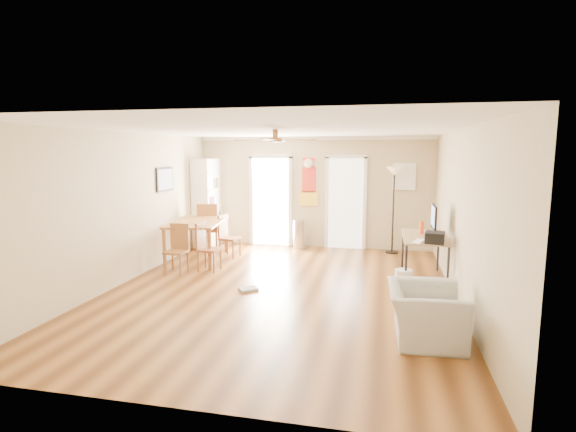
% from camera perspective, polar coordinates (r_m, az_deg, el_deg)
% --- Properties ---
extents(floor, '(7.00, 7.00, 0.00)m').
position_cam_1_polar(floor, '(7.42, -1.00, -9.48)').
color(floor, brown).
rests_on(floor, ground).
extents(ceiling, '(5.50, 7.00, 0.00)m').
position_cam_1_polar(ceiling, '(7.07, -1.05, 11.00)').
color(ceiling, silver).
rests_on(ceiling, floor).
extents(wall_back, '(5.50, 0.04, 2.60)m').
position_cam_1_polar(wall_back, '(10.55, 3.35, 3.03)').
color(wall_back, beige).
rests_on(wall_back, floor).
extents(wall_front, '(5.50, 0.04, 2.60)m').
position_cam_1_polar(wall_front, '(3.87, -13.06, -6.38)').
color(wall_front, beige).
rests_on(wall_front, floor).
extents(wall_left, '(0.04, 7.00, 2.60)m').
position_cam_1_polar(wall_left, '(8.21, -20.06, 1.03)').
color(wall_left, beige).
rests_on(wall_left, floor).
extents(wall_right, '(0.04, 7.00, 2.60)m').
position_cam_1_polar(wall_right, '(7.04, 21.34, -0.17)').
color(wall_right, beige).
rests_on(wall_right, floor).
extents(crown_molding, '(5.50, 7.00, 0.08)m').
position_cam_1_polar(crown_molding, '(7.07, -1.05, 10.68)').
color(crown_molding, white).
rests_on(crown_molding, wall_back).
extents(kitchen_doorway, '(0.90, 0.10, 2.10)m').
position_cam_1_polar(kitchen_doorway, '(10.77, -2.21, 1.81)').
color(kitchen_doorway, white).
rests_on(kitchen_doorway, wall_back).
extents(bathroom_doorway, '(0.80, 0.10, 2.10)m').
position_cam_1_polar(bathroom_doorway, '(10.47, 7.38, 1.56)').
color(bathroom_doorway, white).
rests_on(bathroom_doorway, wall_back).
extents(wall_decal, '(0.46, 0.03, 1.10)m').
position_cam_1_polar(wall_decal, '(10.53, 2.67, 4.39)').
color(wall_decal, red).
rests_on(wall_decal, wall_back).
extents(ac_grille, '(0.50, 0.04, 0.60)m').
position_cam_1_polar(ac_grille, '(10.37, 14.64, 4.90)').
color(ac_grille, white).
rests_on(ac_grille, wall_back).
extents(framed_poster, '(0.04, 0.66, 0.48)m').
position_cam_1_polar(framed_poster, '(9.37, -15.49, 4.53)').
color(framed_poster, black).
rests_on(framed_poster, wall_left).
extents(ceiling_fan, '(1.24, 1.24, 0.20)m').
position_cam_1_polar(ceiling_fan, '(6.78, -1.64, 9.68)').
color(ceiling_fan, '#593819').
rests_on(ceiling_fan, ceiling).
extents(bookshelf, '(0.65, 1.02, 2.09)m').
position_cam_1_polar(bookshelf, '(10.86, -10.27, 1.71)').
color(bookshelf, white).
rests_on(bookshelf, floor).
extents(dining_table, '(1.24, 1.80, 0.83)m').
position_cam_1_polar(dining_table, '(9.48, -11.48, -3.12)').
color(dining_table, olive).
rests_on(dining_table, floor).
extents(dining_chair_right_a, '(0.43, 0.43, 0.91)m').
position_cam_1_polar(dining_chair_right_a, '(9.68, -7.44, -2.56)').
color(dining_chair_right_a, '#945830').
rests_on(dining_chair_right_a, floor).
extents(dining_chair_right_b, '(0.40, 0.40, 0.92)m').
position_cam_1_polar(dining_chair_right_b, '(8.62, -10.04, -3.92)').
color(dining_chair_right_b, '#975D30').
rests_on(dining_chair_right_b, floor).
extents(dining_chair_near, '(0.38, 0.38, 0.91)m').
position_cam_1_polar(dining_chair_near, '(8.58, -14.14, -4.13)').
color(dining_chair_near, olive).
rests_on(dining_chair_near, floor).
extents(dining_chair_far, '(0.58, 0.58, 1.09)m').
position_cam_1_polar(dining_chair_far, '(10.34, -10.21, -1.41)').
color(dining_chair_far, '#AB7137').
rests_on(dining_chair_far, floor).
extents(trash_can, '(0.37, 0.37, 0.67)m').
position_cam_1_polar(trash_can, '(10.47, 1.48, -2.34)').
color(trash_can, silver).
rests_on(trash_can, floor).
extents(torchiere_lamp, '(0.40, 0.40, 1.92)m').
position_cam_1_polar(torchiere_lamp, '(10.16, 13.31, 0.69)').
color(torchiere_lamp, black).
rests_on(torchiere_lamp, floor).
extents(computer_desk, '(0.73, 1.47, 0.79)m').
position_cam_1_polar(computer_desk, '(8.26, 16.91, -5.16)').
color(computer_desk, '#A38758').
rests_on(computer_desk, floor).
extents(imac, '(0.18, 0.61, 0.56)m').
position_cam_1_polar(imac, '(8.05, 18.14, -0.67)').
color(imac, black).
rests_on(imac, computer_desk).
extents(keyboard, '(0.25, 0.43, 0.02)m').
position_cam_1_polar(keyboard, '(7.65, 16.36, -3.12)').
color(keyboard, white).
rests_on(keyboard, computer_desk).
extents(printer, '(0.35, 0.39, 0.18)m').
position_cam_1_polar(printer, '(7.63, 18.27, -2.62)').
color(printer, black).
rests_on(printer, computer_desk).
extents(orange_bottle, '(0.09, 0.09, 0.23)m').
position_cam_1_polar(orange_bottle, '(8.37, 16.72, -1.43)').
color(orange_bottle, '#FF4916').
rests_on(orange_bottle, computer_desk).
extents(wastebasket_a, '(0.33, 0.33, 0.33)m').
position_cam_1_polar(wastebasket_a, '(7.66, 14.56, -7.89)').
color(wastebasket_a, silver).
rests_on(wastebasket_a, floor).
extents(floor_cloth, '(0.37, 0.35, 0.04)m').
position_cam_1_polar(floor_cloth, '(7.44, -5.09, -9.31)').
color(floor_cloth, gray).
rests_on(floor_cloth, floor).
extents(armchair, '(0.91, 1.03, 0.65)m').
position_cam_1_polar(armchair, '(5.73, 17.15, -11.88)').
color(armchair, '#ACACA7').
rests_on(armchair, floor).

